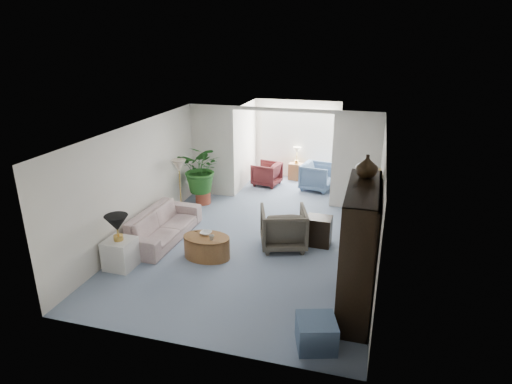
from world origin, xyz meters
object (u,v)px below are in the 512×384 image
(end_table, at_px, (120,254))
(coffee_cup, at_px, (212,237))
(coffee_bowl, at_px, (206,233))
(entertainment_cabinet, at_px, (359,249))
(framed_picture, at_px, (379,186))
(side_table_dark, at_px, (319,231))
(floor_lamp, at_px, (179,166))
(coffee_table, at_px, (207,247))
(ottoman, at_px, (316,333))
(sunroom_chair_maroon, at_px, (267,174))
(plant_pot, at_px, (203,198))
(wingback_chair, at_px, (283,228))
(sofa, at_px, (163,225))
(cabinet_urn, at_px, (367,166))
(sunroom_table, at_px, (296,171))
(table_lamp, at_px, (117,223))
(sunroom_chair_blue, at_px, (317,177))

(end_table, distance_m, coffee_cup, 1.75)
(coffee_bowl, distance_m, entertainment_cabinet, 3.21)
(framed_picture, bearing_deg, side_table_dark, 143.33)
(floor_lamp, bearing_deg, side_table_dark, -12.20)
(framed_picture, xyz_separation_m, coffee_table, (-3.19, -0.34, -1.47))
(coffee_cup, height_order, side_table_dark, side_table_dark)
(ottoman, height_order, sunroom_chair_maroon, sunroom_chair_maroon)
(ottoman, bearing_deg, plant_pot, 127.68)
(plant_pot, bearing_deg, wingback_chair, -35.93)
(entertainment_cabinet, bearing_deg, ottoman, -111.88)
(floor_lamp, bearing_deg, sofa, -80.79)
(wingback_chair, relative_size, cabinet_urn, 2.58)
(coffee_table, xyz_separation_m, sunroom_table, (0.78, 5.41, 0.03))
(floor_lamp, relative_size, coffee_bowl, 1.60)
(coffee_bowl, height_order, ottoman, coffee_bowl)
(floor_lamp, height_order, coffee_table, floor_lamp)
(table_lamp, distance_m, entertainment_cabinet, 4.39)
(coffee_cup, height_order, sunroom_table, coffee_cup)
(table_lamp, height_order, floor_lamp, floor_lamp)
(coffee_cup, xyz_separation_m, plant_pot, (-1.36, 2.84, -0.34))
(coffee_bowl, bearing_deg, ottoman, -40.25)
(sunroom_chair_blue, bearing_deg, framed_picture, -148.88)
(ottoman, height_order, sunroom_chair_blue, sunroom_chair_blue)
(floor_lamp, relative_size, cabinet_urn, 0.98)
(sunroom_chair_maroon, bearing_deg, ottoman, 30.27)
(plant_pot, relative_size, sunroom_chair_maroon, 0.53)
(table_lamp, relative_size, sunroom_table, 0.86)
(coffee_table, height_order, coffee_bowl, coffee_bowl)
(table_lamp, height_order, side_table_dark, table_lamp)
(side_table_dark, xyz_separation_m, entertainment_cabinet, (0.89, -2.07, 0.73))
(end_table, xyz_separation_m, cabinet_urn, (4.39, 0.43, 1.97))
(sofa, relative_size, sunroom_chair_maroon, 2.93)
(end_table, bearing_deg, coffee_bowl, 33.86)
(end_table, relative_size, sunroom_chair_maroon, 0.76)
(end_table, xyz_separation_m, sunroom_chair_maroon, (1.46, 5.49, 0.05))
(ottoman, bearing_deg, coffee_cup, 140.19)
(end_table, distance_m, sunroom_chair_blue, 6.23)
(wingback_chair, xyz_separation_m, side_table_dark, (0.70, 0.30, -0.12))
(end_table, relative_size, coffee_table, 0.61)
(coffee_bowl, xyz_separation_m, sunroom_table, (0.83, 5.31, -0.22))
(entertainment_cabinet, relative_size, sunroom_table, 4.04)
(table_lamp, height_order, sunroom_chair_maroon, table_lamp)
(sunroom_chair_blue, relative_size, sunroom_chair_maroon, 1.13)
(sofa, distance_m, coffee_bowl, 1.26)
(coffee_table, distance_m, sunroom_chair_blue, 4.91)
(sofa, distance_m, wingback_chair, 2.62)
(end_table, relative_size, cabinet_urn, 1.57)
(coffee_cup, distance_m, plant_pot, 3.17)
(sunroom_chair_blue, bearing_deg, plant_pot, 135.08)
(coffee_cup, bearing_deg, entertainment_cabinet, -15.85)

